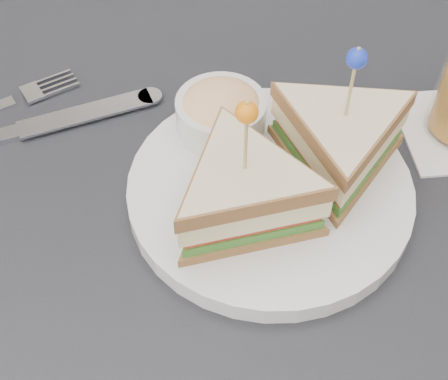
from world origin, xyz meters
TOP-DOWN VIEW (x-y plane):
  - table at (0.00, 0.00)m, footprint 0.80×0.80m
  - plate_meal at (0.05, 0.05)m, footprint 0.29×0.27m
  - cutlery_knife at (-0.20, 0.09)m, footprint 0.22×0.15m

SIDE VIEW (x-z plane):
  - table at x=0.00m, z-range 0.30..1.05m
  - cutlery_knife at x=-0.20m, z-range 0.75..0.76m
  - plate_meal at x=0.05m, z-range 0.72..0.86m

